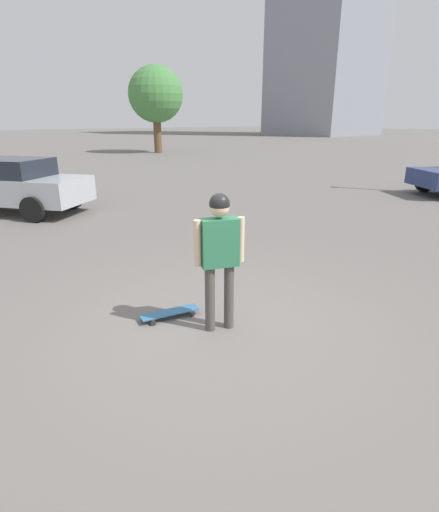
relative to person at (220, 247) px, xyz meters
The scene contains 5 objects.
ground_plane 1.08m from the person, ahead, with size 220.00×220.00×0.00m, color slate.
person is the anchor object (origin of this frame).
skateboard 1.25m from the person, 27.30° to the left, with size 0.39×0.82×0.08m.
car_parked_near 8.89m from the person, ahead, with size 4.50×4.00×1.51m.
tree_distant 28.68m from the person, 29.25° to the right, with size 4.15×4.15×6.40m.
Camera 1 is at (-3.51, 2.85, 2.53)m, focal length 28.00 mm.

